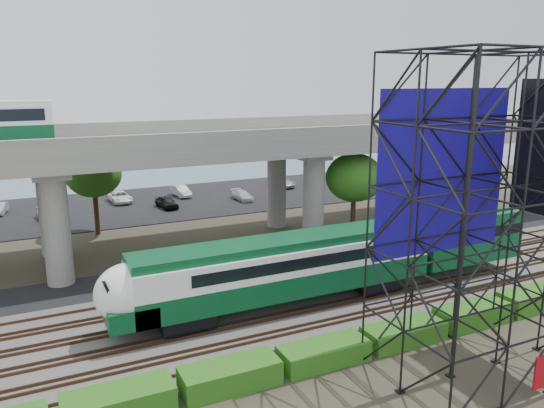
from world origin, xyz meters
TOP-DOWN VIEW (x-y plane):
  - ground at (0.00, 0.00)m, footprint 140.00×140.00m
  - ballast_bed at (0.00, 2.00)m, footprint 90.00×12.00m
  - service_road at (0.00, 10.50)m, footprint 90.00×5.00m
  - parking_lot at (0.00, 34.00)m, footprint 90.00×18.00m
  - harbor_water at (0.00, 56.00)m, footprint 140.00×40.00m
  - rail_tracks at (0.00, 2.00)m, footprint 90.00×9.52m
  - commuter_train at (4.35, 2.00)m, footprint 29.30×3.06m
  - overpass at (-1.13, 16.00)m, footprint 80.00×12.00m
  - scaffold_tower at (7.32, -7.98)m, footprint 9.36×6.36m
  - hedge_strip at (1.01, -4.30)m, footprint 34.60×1.80m
  - trees at (-4.67, 16.17)m, footprint 40.94×16.94m
  - parked_cars at (1.25, 33.80)m, footprint 36.82×9.43m

SIDE VIEW (x-z plane):
  - ground at x=0.00m, z-range 0.00..0.00m
  - harbor_water at x=0.00m, z-range 0.00..0.03m
  - service_road at x=0.00m, z-range 0.00..0.08m
  - parking_lot at x=0.00m, z-range 0.00..0.08m
  - ballast_bed at x=0.00m, z-range 0.00..0.20m
  - rail_tracks at x=0.00m, z-range 0.20..0.36m
  - hedge_strip at x=1.01m, z-range -0.04..1.16m
  - parked_cars at x=1.25m, z-range 0.05..1.34m
  - commuter_train at x=4.35m, z-range 0.73..5.03m
  - trees at x=-4.67m, z-range 1.73..9.42m
  - scaffold_tower at x=7.32m, z-range -0.03..14.97m
  - overpass at x=-1.13m, z-range 2.01..14.41m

